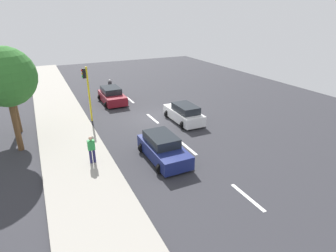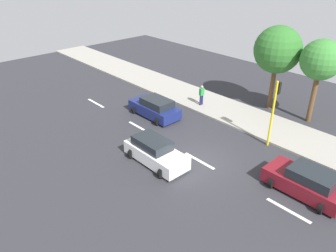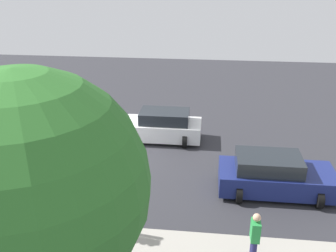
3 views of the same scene
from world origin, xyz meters
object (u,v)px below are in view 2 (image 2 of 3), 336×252
at_px(car_dark_blue, 155,108).
at_px(traffic_light_corner, 275,105).
at_px(car_maroon, 307,182).
at_px(street_tree_south, 278,50).
at_px(pedestrian_near_signal, 202,94).
at_px(car_white, 155,152).
at_px(street_tree_north, 321,61).

relative_size(car_dark_blue, traffic_light_corner, 0.95).
bearing_deg(car_maroon, street_tree_south, 41.92).
distance_m(traffic_light_corner, street_tree_south, 6.43).
distance_m(car_maroon, street_tree_south, 11.73).
bearing_deg(pedestrian_near_signal, street_tree_south, -46.06).
xyz_separation_m(car_dark_blue, pedestrian_near_signal, (4.06, -1.16, 0.35)).
xyz_separation_m(car_white, traffic_light_corner, (6.92, -3.53, 2.22)).
bearing_deg(street_tree_south, car_dark_blue, 146.84).
relative_size(pedestrian_near_signal, traffic_light_corner, 0.38).
xyz_separation_m(car_dark_blue, car_maroon, (-0.23, -12.53, 0.00)).
xyz_separation_m(car_maroon, street_tree_north, (8.27, 3.99, 4.01)).
height_order(car_maroon, pedestrian_near_signal, pedestrian_near_signal).
distance_m(car_dark_blue, pedestrian_near_signal, 4.24).
bearing_deg(street_tree_south, car_maroon, -138.08).
distance_m(street_tree_north, street_tree_south, 3.35).
distance_m(car_dark_blue, car_white, 6.45).
xyz_separation_m(traffic_light_corner, street_tree_north, (5.30, -0.09, 1.79)).
xyz_separation_m(car_maroon, pedestrian_near_signal, (4.29, 11.36, 0.35)).
distance_m(car_maroon, pedestrian_near_signal, 12.15).
distance_m(car_white, street_tree_north, 13.37).
relative_size(traffic_light_corner, street_tree_north, 0.72).
bearing_deg(car_maroon, traffic_light_corner, 54.01).
distance_m(pedestrian_near_signal, traffic_light_corner, 7.63).
bearing_deg(street_tree_north, car_dark_blue, 133.29).
relative_size(pedestrian_near_signal, street_tree_south, 0.25).
relative_size(car_maroon, street_tree_south, 0.62).
xyz_separation_m(car_maroon, car_white, (-3.95, 7.61, -0.00)).
xyz_separation_m(car_white, pedestrian_near_signal, (8.24, 3.75, 0.35)).
bearing_deg(car_white, traffic_light_corner, -27.02).
bearing_deg(street_tree_south, car_white, 178.70).
bearing_deg(car_white, car_maroon, -62.55).
bearing_deg(car_white, street_tree_south, -1.30).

